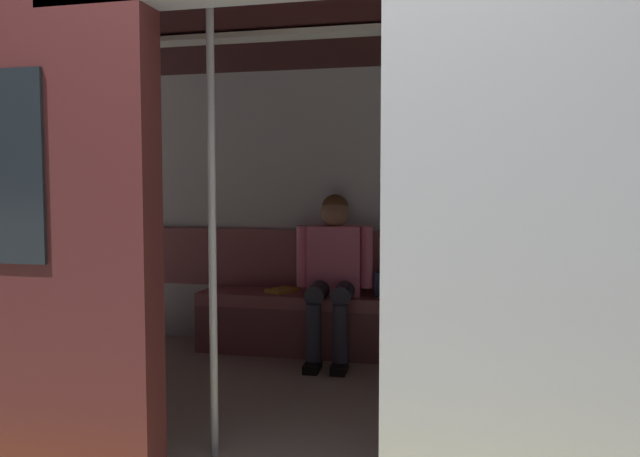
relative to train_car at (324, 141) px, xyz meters
name	(u,v)px	position (x,y,z in m)	size (l,w,h in m)	color
train_car	(324,141)	(0.00, 0.00, 0.00)	(6.40, 2.76, 2.24)	#ADAFB5
bench_seat	(364,311)	(-0.05, -1.04, -1.14)	(2.47, 0.44, 0.45)	#935156
person_seated	(333,266)	(0.16, -0.99, -0.81)	(0.55, 0.69, 1.17)	pink
handbag	(394,284)	(-0.26, -1.10, -0.95)	(0.26, 0.15, 0.17)	#262D4C
book	(282,290)	(0.57, -1.08, -1.02)	(0.15, 0.22, 0.03)	gold
grab_pole_door	(212,228)	(0.33, 0.77, -0.43)	(0.04, 0.04, 2.10)	silver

